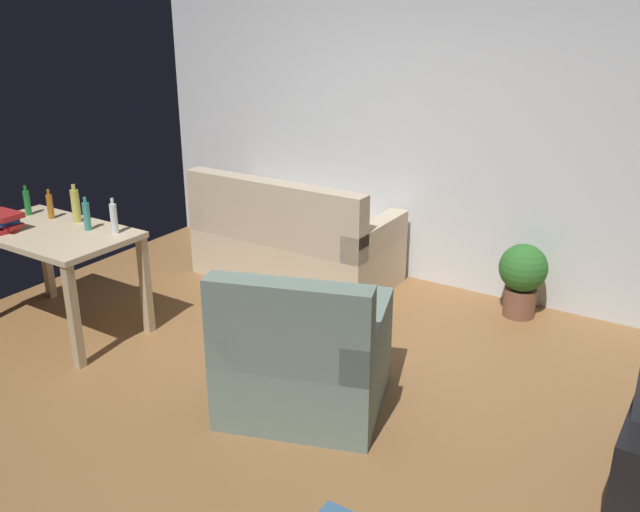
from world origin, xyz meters
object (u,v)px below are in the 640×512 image
object	(u,v)px
book_stack	(4,220)
bottle_green	(27,202)
bottle_amber	(50,206)
bottle_tall	(87,216)
couch	(293,244)
desk	(53,245)
potted_plant	(522,275)
armchair	(303,359)
bottle_clear	(114,218)
bottle_squat	(76,205)

from	to	relation	value
book_stack	bottle_green	bearing A→B (deg)	119.04
bottle_amber	bottle_tall	bearing A→B (deg)	-4.68
couch	desk	xyz separation A→B (m)	(-0.89, -1.69, 0.34)
desk	bottle_green	distance (m)	0.50
potted_plant	armchair	size ratio (longest dim) A/B	0.51
bottle_amber	bottle_clear	xyz separation A→B (m)	(0.66, 0.01, 0.02)
desk	bottle_amber	distance (m)	0.35
desk	bottle_green	size ratio (longest dim) A/B	5.39
armchair	bottle_tall	world-z (taller)	bottle_tall
desk	armchair	xyz separation A→B (m)	(2.06, 0.07, -0.33)
armchair	bottle_amber	distance (m)	2.34
potted_plant	bottle_squat	size ratio (longest dim) A/B	2.06
bottle_amber	bottle_clear	distance (m)	0.66
bottle_tall	bottle_amber	bearing A→B (deg)	175.32
bottle_clear	bottle_tall	bearing A→B (deg)	-167.13
desk	armchair	size ratio (longest dim) A/B	1.08
armchair	bottle_amber	size ratio (longest dim) A/B	5.11
desk	bottle_green	xyz separation A→B (m)	(-0.43, 0.15, 0.21)
bottle_green	couch	bearing A→B (deg)	49.28
armchair	couch	bearing A→B (deg)	-72.51
bottle_amber	bottle_tall	xyz separation A→B (m)	(0.44, -0.04, 0.01)
potted_plant	bottle_squat	bearing A→B (deg)	-147.22
bottle_amber	bottle_clear	bearing A→B (deg)	1.20
bottle_green	desk	bearing A→B (deg)	-18.52
bottle_tall	book_stack	size ratio (longest dim) A/B	0.89
armchair	bottle_amber	world-z (taller)	bottle_amber
bottle_green	bottle_squat	size ratio (longest dim) A/B	0.81
bottle_green	bottle_squat	bearing A→B (deg)	10.41
book_stack	potted_plant	bearing A→B (deg)	35.79
couch	bottle_clear	bearing A→B (deg)	73.16
bottle_squat	bottle_tall	world-z (taller)	bottle_squat
couch	book_stack	bearing A→B (deg)	58.35
bottle_green	bottle_clear	size ratio (longest dim) A/B	0.90
bottle_tall	book_stack	bearing A→B (deg)	-146.34
bottle_green	bottle_clear	distance (m)	0.87
potted_plant	bottle_amber	xyz separation A→B (m)	(-2.97, -1.82, 0.52)
bottle_green	bottle_amber	distance (m)	0.22
bottle_tall	couch	bearing A→B (deg)	66.56
desk	armchair	world-z (taller)	armchair
bottle_clear	bottle_squat	bearing A→B (deg)	175.37
desk	book_stack	bearing A→B (deg)	-144.71
desk	bottle_clear	world-z (taller)	bottle_clear
armchair	book_stack	xyz separation A→B (m)	(-2.32, -0.25, 0.51)
couch	armchair	bearing A→B (deg)	126.03
bottle_tall	bottle_clear	distance (m)	0.22
desk	book_stack	distance (m)	0.36
bottle_green	potted_plant	bearing A→B (deg)	30.12
bottle_tall	book_stack	xyz separation A→B (m)	(-0.48, -0.32, -0.03)
desk	bottle_squat	size ratio (longest dim) A/B	4.37
bottle_squat	bottle_tall	size ratio (longest dim) A/B	1.17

